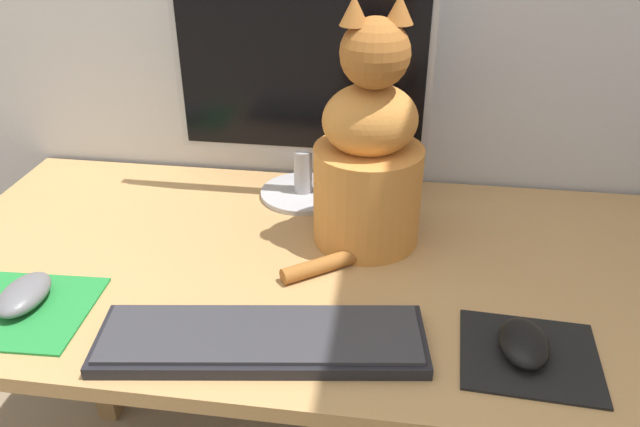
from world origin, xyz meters
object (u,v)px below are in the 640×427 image
object	(u,v)px
keyboard	(261,339)
cat	(369,159)
monitor	(302,85)
computer_mouse_right	(524,343)
computer_mouse_left	(24,294)

from	to	relation	value
keyboard	cat	distance (m)	0.35
monitor	keyboard	xyz separation A→B (m)	(0.02, -0.44, -0.21)
monitor	keyboard	distance (m)	0.49
monitor	keyboard	size ratio (longest dim) A/B	1.01
monitor	computer_mouse_right	world-z (taller)	monitor
computer_mouse_left	computer_mouse_right	world-z (taller)	computer_mouse_left
monitor	computer_mouse_left	size ratio (longest dim) A/B	4.38
monitor	keyboard	world-z (taller)	monitor
computer_mouse_left	cat	world-z (taller)	cat
keyboard	computer_mouse_right	xyz separation A→B (m)	(0.35, 0.03, 0.01)
cat	computer_mouse_right	bearing A→B (deg)	-65.03
keyboard	computer_mouse_right	world-z (taller)	computer_mouse_right
monitor	computer_mouse_left	bearing A→B (deg)	-130.91
monitor	computer_mouse_left	world-z (taller)	monitor
computer_mouse_right	cat	size ratio (longest dim) A/B	0.24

